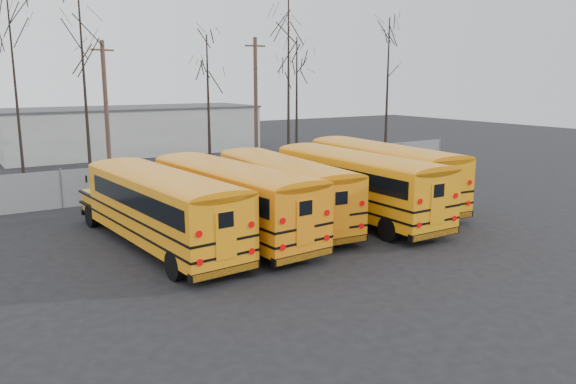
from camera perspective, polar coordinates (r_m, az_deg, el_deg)
ground at (r=23.69m, az=3.58°, el=-4.81°), size 120.00×120.00×0.00m
fence at (r=33.66m, az=-8.53°, el=1.71°), size 40.00×0.04×2.00m
distant_building at (r=52.85m, az=-15.54°, el=6.02°), size 22.00×8.00×4.00m
bus_a at (r=22.49m, az=-12.87°, el=-1.08°), size 3.43×11.49×3.17m
bus_b at (r=23.63m, az=-5.90°, el=-0.19°), size 3.43×11.62×3.21m
bus_c at (r=25.68m, az=-0.63°, el=0.70°), size 3.53×11.37×3.13m
bus_d at (r=26.75m, az=6.79°, el=1.25°), size 2.71×11.75×3.28m
bus_e at (r=30.02m, az=9.33°, el=2.34°), size 3.58×12.04×3.33m
utility_pole_left at (r=38.37m, az=-17.98°, el=7.91°), size 1.57×0.56×9.00m
utility_pole_right at (r=44.54m, az=-3.29°, el=9.35°), size 1.73×0.30×9.74m
tree_1 at (r=35.49m, az=-25.96°, el=9.57°), size 0.26×0.26×12.32m
tree_2 at (r=32.83m, az=-19.94°, el=9.75°), size 0.26×0.26×12.07m
tree_3 at (r=37.54m, az=-8.08°, el=8.40°), size 0.26×0.26×9.40m
tree_4 at (r=38.13m, az=0.05°, el=10.78°), size 0.26×0.26×12.35m
tree_5 at (r=43.39m, az=0.88°, el=9.10°), size 0.26×0.26×9.68m
tree_6 at (r=46.76m, az=10.05°, el=10.13°), size 0.26×0.26×11.37m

